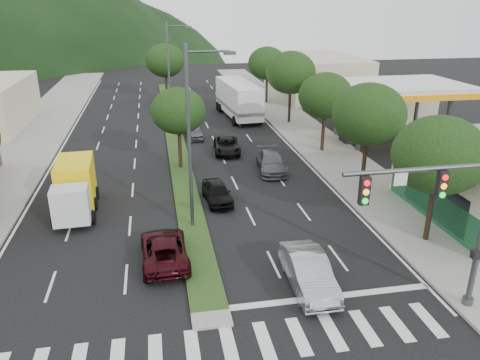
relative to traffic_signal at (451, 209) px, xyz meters
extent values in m
plane|color=black|center=(-9.03, 1.54, -4.65)|extent=(160.00, 160.00, 0.00)
cube|color=gray|center=(3.47, 26.54, -4.57)|extent=(5.00, 90.00, 0.15)
cube|color=gray|center=(-22.03, 26.54, -4.57)|extent=(6.00, 90.00, 0.15)
cube|color=#233814|center=(-9.03, 29.54, -4.59)|extent=(1.60, 56.00, 0.12)
cube|color=silver|center=(-9.03, -0.46, -4.64)|extent=(19.00, 2.20, 0.01)
cylinder|color=#47494C|center=(-1.43, 0.04, 1.65)|extent=(6.00, 0.18, 0.18)
cube|color=black|center=(-0.63, -0.11, 1.05)|extent=(0.35, 0.25, 1.05)
cube|color=black|center=(-3.63, -0.11, 1.05)|extent=(0.35, 0.25, 1.05)
cube|color=black|center=(1.37, -0.11, -2.05)|extent=(0.30, 0.25, 0.35)
cube|color=silver|center=(9.97, 23.54, 0.35)|extent=(12.00, 8.00, 0.50)
cube|color=#FFA20D|center=(9.97, 23.54, 0.00)|extent=(12.20, 8.20, 0.50)
cylinder|color=#47494C|center=(5.97, 21.04, -2.35)|extent=(0.36, 0.36, 4.60)
cylinder|color=#47494C|center=(13.97, 21.04, -2.35)|extent=(0.36, 0.36, 4.60)
cylinder|color=#47494C|center=(5.97, 26.04, -2.35)|extent=(0.36, 0.36, 4.60)
cylinder|color=#47494C|center=(13.97, 26.04, -2.35)|extent=(0.36, 0.36, 4.60)
cube|color=black|center=(5.97, 23.54, -4.10)|extent=(0.80, 1.60, 1.10)
cube|color=black|center=(13.97, 23.54, -4.10)|extent=(0.80, 1.60, 1.10)
cube|color=beige|center=(10.47, 45.54, -2.05)|extent=(10.00, 16.00, 5.20)
cylinder|color=black|center=(2.97, 5.54, -2.68)|extent=(0.28, 0.28, 3.64)
ellipsoid|color=black|center=(2.97, 5.54, 0.18)|extent=(4.60, 4.60, 3.91)
cylinder|color=black|center=(2.97, 13.54, -2.59)|extent=(0.28, 0.28, 3.81)
ellipsoid|color=black|center=(2.97, 13.54, 0.40)|extent=(4.80, 4.80, 4.08)
cylinder|color=black|center=(2.97, 21.54, -2.70)|extent=(0.28, 0.28, 3.58)
ellipsoid|color=black|center=(2.97, 21.54, 0.11)|extent=(4.40, 4.40, 3.74)
cylinder|color=black|center=(2.97, 31.54, -2.54)|extent=(0.28, 0.28, 3.92)
ellipsoid|color=black|center=(2.97, 31.54, 0.54)|extent=(5.00, 5.00, 4.25)
cylinder|color=black|center=(2.97, 41.54, -2.65)|extent=(0.28, 0.28, 3.70)
ellipsoid|color=black|center=(2.97, 41.54, 0.26)|extent=(4.60, 4.60, 3.91)
cylinder|color=black|center=(-9.03, 19.54, -2.85)|extent=(0.28, 0.28, 3.36)
ellipsoid|color=black|center=(-9.03, 19.54, -0.21)|extent=(4.00, 4.00, 3.40)
cylinder|color=black|center=(-9.03, 45.54, -2.62)|extent=(0.28, 0.28, 3.81)
ellipsoid|color=black|center=(-9.03, 45.54, 0.37)|extent=(4.80, 4.80, 4.08)
cylinder|color=#47494C|center=(-9.03, 9.54, 0.35)|extent=(0.20, 0.20, 10.00)
cylinder|color=#47494C|center=(-7.93, 9.54, 4.95)|extent=(2.20, 0.12, 0.12)
cube|color=#47494C|center=(-6.83, 9.54, 4.85)|extent=(0.60, 0.25, 0.18)
cylinder|color=#47494C|center=(-9.03, 34.54, 0.35)|extent=(0.20, 0.20, 10.00)
cylinder|color=#47494C|center=(-7.93, 34.54, 4.95)|extent=(2.20, 0.12, 0.12)
cube|color=#47494C|center=(-6.83, 34.54, 4.85)|extent=(0.60, 0.25, 0.18)
imported|color=#9EA1A5|center=(-4.50, 2.67, -3.88)|extent=(1.71, 4.69, 1.54)
imported|color=black|center=(-10.71, 6.06, -3.99)|extent=(2.35, 4.82, 1.32)
imported|color=black|center=(-7.18, 12.74, -4.00)|extent=(1.82, 3.90, 1.29)
imported|color=#505155|center=(-2.41, 17.74, -3.95)|extent=(2.46, 4.95, 1.38)
imported|color=#49100C|center=(-7.53, 32.74, -3.92)|extent=(2.11, 4.56, 1.45)
imported|color=black|center=(-4.97, 22.74, -4.03)|extent=(2.41, 4.59, 1.23)
imported|color=#525258|center=(-7.21, 27.74, -4.04)|extent=(1.48, 3.56, 1.21)
cube|color=silver|center=(-15.60, 10.51, -3.21)|extent=(2.03, 1.53, 2.07)
cube|color=yellow|center=(-15.75, 13.83, -3.12)|extent=(2.24, 3.87, 2.79)
cube|color=black|center=(-15.72, 13.11, -4.24)|extent=(2.04, 5.29, 0.27)
cylinder|color=black|center=(-14.58, 10.94, -4.24)|extent=(0.31, 0.82, 0.81)
cylinder|color=black|center=(-16.65, 10.84, -4.24)|extent=(0.31, 0.82, 0.81)
cylinder|color=black|center=(-14.68, 12.89, -4.24)|extent=(0.31, 0.82, 0.81)
cylinder|color=black|center=(-16.74, 12.80, -4.24)|extent=(0.31, 0.82, 0.81)
cylinder|color=black|center=(-14.76, 14.67, -4.24)|extent=(0.31, 0.82, 0.81)
cylinder|color=black|center=(-16.82, 14.57, -4.24)|extent=(0.31, 0.82, 0.81)
cube|color=white|center=(-1.72, 35.20, -2.51)|extent=(3.57, 10.03, 3.28)
cube|color=slate|center=(-1.72, 35.20, -3.33)|extent=(3.63, 10.04, 0.38)
cylinder|color=black|center=(-3.42, 39.00, -4.15)|extent=(0.47, 1.01, 0.98)
cylinder|color=black|center=(-0.70, 39.23, -4.15)|extent=(0.47, 1.01, 0.98)
cylinder|color=black|center=(-3.32, 37.82, -4.15)|extent=(0.47, 1.01, 0.98)
cylinder|color=black|center=(-0.60, 38.06, -4.15)|extent=(0.47, 1.01, 0.98)
cylinder|color=black|center=(-2.77, 31.55, -4.15)|extent=(0.47, 1.01, 0.98)
cylinder|color=black|center=(-0.05, 31.79, -4.15)|extent=(0.47, 1.01, 0.98)
camera|label=1|loc=(-10.73, -14.29, 7.33)|focal=35.00mm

